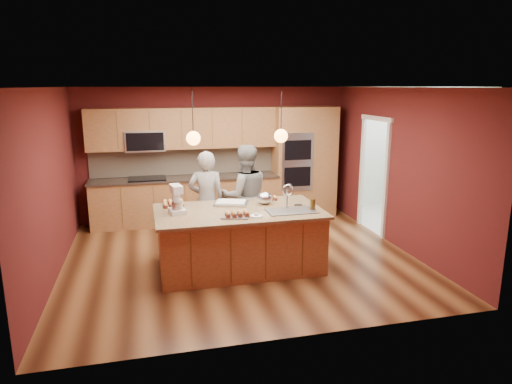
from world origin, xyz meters
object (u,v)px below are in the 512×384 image
object	(u,v)px
person_left	(207,201)
mixing_bowl	(265,198)
island	(240,238)
person_right	(245,196)
stand_mixer	(177,201)

from	to	relation	value
person_left	mixing_bowl	bearing A→B (deg)	149.51
person_left	mixing_bowl	world-z (taller)	person_left
person_left	mixing_bowl	xyz separation A→B (m)	(0.82, -0.70, 0.17)
island	person_left	bearing A→B (deg)	111.36
person_right	stand_mixer	size ratio (longest dim) A/B	4.26
person_left	stand_mixer	bearing A→B (deg)	67.80
stand_mixer	mixing_bowl	distance (m)	1.39
person_left	stand_mixer	world-z (taller)	person_left
island	stand_mixer	world-z (taller)	stand_mixer
island	person_right	xyz separation A→B (m)	(0.28, 0.95, 0.41)
stand_mixer	mixing_bowl	xyz separation A→B (m)	(1.37, 0.18, -0.08)
stand_mixer	person_left	bearing A→B (deg)	48.53
person_left	stand_mixer	size ratio (longest dim) A/B	4.07
stand_mixer	island	bearing A→B (deg)	-13.64
island	mixing_bowl	size ratio (longest dim) A/B	10.37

